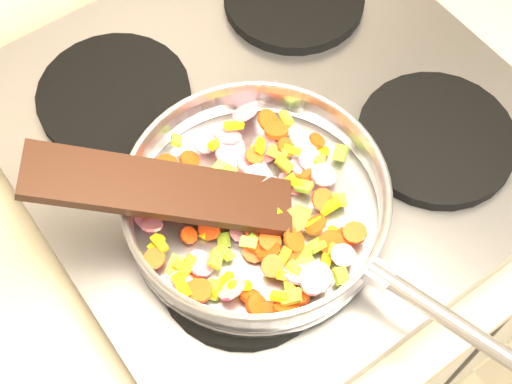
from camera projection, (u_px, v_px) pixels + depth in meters
cooktop at (272, 130)px, 0.89m from camera, size 0.60×0.60×0.04m
grate_fl at (245, 265)px, 0.77m from camera, size 0.19×0.19×0.02m
grate_fr at (436, 138)px, 0.85m from camera, size 0.19×0.19×0.02m
grate_bl at (114, 95)px, 0.88m from camera, size 0.19×0.19×0.02m
saute_pan at (258, 202)px, 0.76m from camera, size 0.33×0.48×0.06m
vegetable_heap at (251, 214)px, 0.77m from camera, size 0.27×0.26×0.05m
wooden_spatula at (162, 190)px, 0.73m from camera, size 0.26×0.21×0.10m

